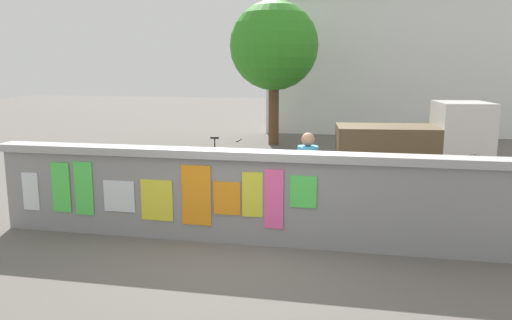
{
  "coord_description": "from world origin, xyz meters",
  "views": [
    {
      "loc": [
        1.61,
        -7.31,
        2.65
      ],
      "look_at": [
        -0.13,
        1.16,
        1.08
      ],
      "focal_mm": 35.48,
      "sensor_mm": 36.0,
      "label": 1
    }
  ],
  "objects": [
    {
      "name": "poster_wall",
      "position": [
        -0.01,
        -0.0,
        0.74
      ],
      "size": [
        8.36,
        0.42,
        1.43
      ],
      "color": "gray",
      "rests_on": "ground"
    },
    {
      "name": "motorcycle",
      "position": [
        -1.08,
        1.25,
        0.46
      ],
      "size": [
        1.9,
        0.56,
        0.87
      ],
      "color": "black",
      "rests_on": "ground"
    },
    {
      "name": "auto_rickshaw_truck",
      "position": [
        3.07,
        5.58,
        0.9
      ],
      "size": [
        3.74,
        1.86,
        1.85
      ],
      "color": "black",
      "rests_on": "ground"
    },
    {
      "name": "person_walking",
      "position": [
        0.8,
        0.85,
        0.99
      ],
      "size": [
        0.43,
        0.43,
        1.62
      ],
      "color": "purple",
      "rests_on": "ground"
    },
    {
      "name": "ground",
      "position": [
        0.0,
        8.0,
        0.0
      ],
      "size": [
        60.0,
        60.0,
        0.0
      ],
      "primitive_type": "plane",
      "color": "#605B56"
    },
    {
      "name": "tree_roadside",
      "position": [
        -1.35,
        10.15,
        3.39
      ],
      "size": [
        3.04,
        3.04,
        4.93
      ],
      "color": "brown",
      "rests_on": "ground"
    },
    {
      "name": "bicycle_near",
      "position": [
        -1.8,
        4.84,
        0.36
      ],
      "size": [
        1.71,
        0.44,
        0.95
      ],
      "color": "black",
      "rests_on": "ground"
    },
    {
      "name": "building_background",
      "position": [
        2.82,
        16.4,
        2.95
      ],
      "size": [
        10.33,
        6.59,
        5.86
      ],
      "color": "white",
      "rests_on": "ground"
    }
  ]
}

